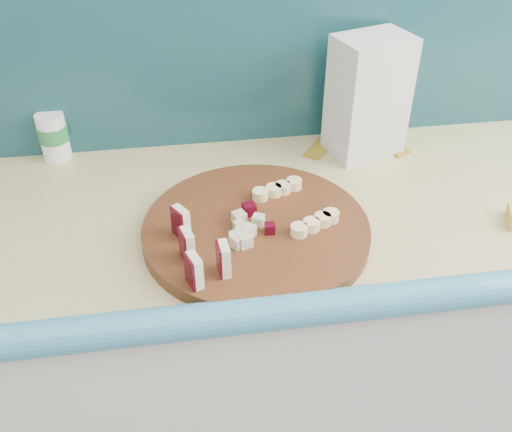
{
  "coord_description": "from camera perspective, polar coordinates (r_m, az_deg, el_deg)",
  "views": [
    {
      "loc": [
        -0.02,
        0.56,
        1.6
      ],
      "look_at": [
        0.1,
        1.4,
        0.96
      ],
      "focal_mm": 40.0,
      "sensor_mm": 36.0,
      "label": 1
    }
  ],
  "objects": [
    {
      "name": "backsplash",
      "position": [
        1.31,
        -2.7,
        17.37
      ],
      "size": [
        2.2,
        0.02,
        0.5
      ],
      "primitive_type": "cube",
      "color": "teal",
      "rests_on": "kitchen_counter"
    },
    {
      "name": "kitchen_counter",
      "position": [
        1.48,
        -0.64,
        -13.43
      ],
      "size": [
        2.2,
        0.63,
        0.91
      ],
      "color": "silver",
      "rests_on": "ground"
    },
    {
      "name": "cutting_board",
      "position": [
        1.09,
        0.0,
        -1.41
      ],
      "size": [
        0.56,
        0.56,
        0.03
      ],
      "primitive_type": "cylinder",
      "rotation": [
        0.0,
        0.0,
        0.39
      ],
      "color": "#40260D",
      "rests_on": "kitchen_counter"
    },
    {
      "name": "banana_slices",
      "position": [
        1.11,
        4.1,
        1.06
      ],
      "size": [
        0.15,
        0.18,
        0.02
      ],
      "color": "#FBE399",
      "rests_on": "cutting_board"
    },
    {
      "name": "apple_wedges",
      "position": [
        0.98,
        -6.03,
        -3.27
      ],
      "size": [
        0.1,
        0.17,
        0.06
      ],
      "color": "beige",
      "rests_on": "cutting_board"
    },
    {
      "name": "canister",
      "position": [
        1.38,
        -19.61,
        7.6
      ],
      "size": [
        0.07,
        0.07,
        0.11
      ],
      "rotation": [
        0.0,
        0.0,
        -0.41
      ],
      "color": "white",
      "rests_on": "kitchen_counter"
    },
    {
      "name": "apple_chunks",
      "position": [
        1.06,
        -1.3,
        -0.86
      ],
      "size": [
        0.07,
        0.07,
        0.02
      ],
      "color": "beige",
      "rests_on": "cutting_board"
    },
    {
      "name": "banana_peel",
      "position": [
        1.42,
        9.54,
        7.69
      ],
      "size": [
        0.25,
        0.21,
        0.01
      ],
      "rotation": [
        0.0,
        0.0,
        -0.23
      ],
      "color": "gold",
      "rests_on": "kitchen_counter"
    },
    {
      "name": "flour_bag",
      "position": [
        1.32,
        11.13,
        11.62
      ],
      "size": [
        0.19,
        0.16,
        0.27
      ],
      "primitive_type": "cube",
      "rotation": [
        0.0,
        0.0,
        0.3
      ],
      "color": "silver",
      "rests_on": "kitchen_counter"
    }
  ]
}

